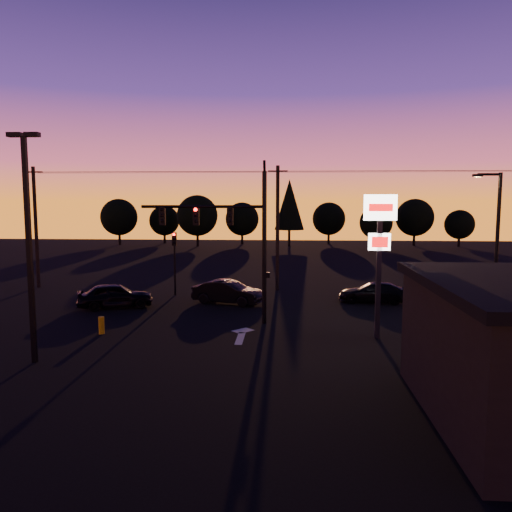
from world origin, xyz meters
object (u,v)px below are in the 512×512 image
(secondary_signal, at_px, (175,254))
(bollard, at_px, (101,325))
(streetlight, at_px, (496,240))
(pylon_sign, at_px, (380,235))
(car_right, at_px, (373,292))
(car_left, at_px, (115,295))
(parking_lot_light, at_px, (28,232))
(car_mid, at_px, (228,292))
(suv_parked, at_px, (456,357))
(traffic_signal_mast, at_px, (234,231))

(secondary_signal, distance_m, bollard, 10.47)
(secondary_signal, distance_m, streetlight, 19.89)
(pylon_sign, relative_size, bollard, 7.97)
(pylon_sign, distance_m, car_right, 9.58)
(streetlight, bearing_deg, car_left, 175.20)
(pylon_sign, distance_m, streetlight, 8.00)
(secondary_signal, distance_m, pylon_sign, 15.75)
(streetlight, distance_m, bollard, 21.09)
(parking_lot_light, distance_m, car_left, 11.26)
(streetlight, relative_size, car_mid, 1.78)
(pylon_sign, height_order, suv_parked, pylon_sign)
(traffic_signal_mast, height_order, secondary_signal, traffic_signal_mast)
(parking_lot_light, xyz_separation_m, bollard, (1.11, 4.40, -4.84))
(pylon_sign, height_order, car_mid, pylon_sign)
(streetlight, distance_m, car_right, 8.13)
(streetlight, height_order, car_mid, streetlight)
(traffic_signal_mast, bearing_deg, bollard, -157.57)
(secondary_signal, height_order, car_left, secondary_signal)
(traffic_signal_mast, relative_size, car_mid, 1.91)
(secondary_signal, relative_size, pylon_sign, 0.64)
(bollard, bearing_deg, suv_parked, -16.50)
(streetlight, height_order, car_left, streetlight)
(suv_parked, bearing_deg, parking_lot_light, 165.47)
(streetlight, relative_size, bollard, 9.38)
(bollard, distance_m, suv_parked, 16.20)
(pylon_sign, height_order, car_left, pylon_sign)
(streetlight, bearing_deg, car_right, 141.57)
(bollard, height_order, car_left, car_left)
(parking_lot_light, bearing_deg, pylon_sign, 17.23)
(pylon_sign, xyz_separation_m, streetlight, (6.91, 4.00, -0.49))
(pylon_sign, distance_m, suv_parked, 6.72)
(secondary_signal, bearing_deg, car_mid, -32.40)
(traffic_signal_mast, relative_size, car_left, 1.92)
(parking_lot_light, height_order, pylon_sign, parking_lot_light)
(parking_lot_light, xyz_separation_m, car_left, (-0.25, 10.32, -4.51))
(car_mid, bearing_deg, secondary_signal, 75.27)
(car_mid, bearing_deg, bollard, 162.36)
(car_mid, relative_size, car_right, 1.01)
(car_left, bearing_deg, car_mid, -96.01)
(suv_parked, bearing_deg, car_left, 134.25)
(bollard, xyz_separation_m, car_right, (14.66, 8.58, 0.22))
(bollard, distance_m, car_right, 16.98)
(parking_lot_light, height_order, car_mid, parking_lot_light)
(bollard, relative_size, car_left, 0.19)
(pylon_sign, relative_size, streetlight, 0.85)
(pylon_sign, xyz_separation_m, bollard, (-13.39, -0.10, -4.49))
(pylon_sign, relative_size, car_right, 1.53)
(parking_lot_light, relative_size, car_right, 2.06)
(bollard, bearing_deg, streetlight, 11.43)
(car_right, bearing_deg, suv_parked, 11.24)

